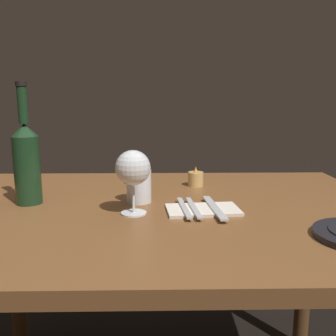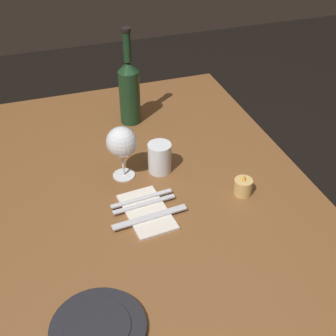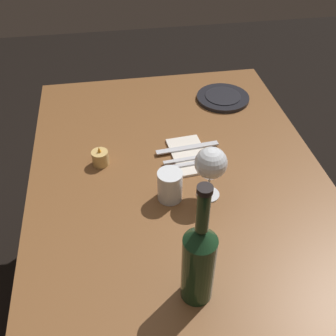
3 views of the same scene
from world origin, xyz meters
The scene contains 11 objects.
ground_plane centered at (0.00, 0.00, 0.00)m, with size 6.00×6.00×0.00m, color black.
dining_table centered at (0.00, 0.00, 0.65)m, with size 1.30×0.90×0.74m.
wine_glass_left centered at (-0.07, -0.07, 0.86)m, with size 0.09×0.09×0.17m.
wine_bottle centered at (-0.37, 0.03, 0.86)m, with size 0.07×0.07×0.34m.
water_tumbler centered at (-0.06, 0.04, 0.78)m, with size 0.07×0.07×0.09m.
votive_candle centered at (0.12, 0.23, 0.76)m, with size 0.05×0.05×0.07m.
dinner_plate centered at (0.43, -0.25, 0.75)m, with size 0.20×0.20×0.02m.
folded_napkin centered at (0.11, -0.05, 0.74)m, with size 0.20×0.13×0.01m.
fork_inner centered at (0.09, -0.05, 0.75)m, with size 0.03×0.18×0.00m.
fork_outer centered at (0.06, -0.05, 0.75)m, with size 0.03×0.18×0.00m.
table_knife centered at (0.14, -0.05, 0.75)m, with size 0.04×0.21×0.00m.
Camera 2 is at (1.01, -0.29, 1.58)m, focal length 49.26 mm.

